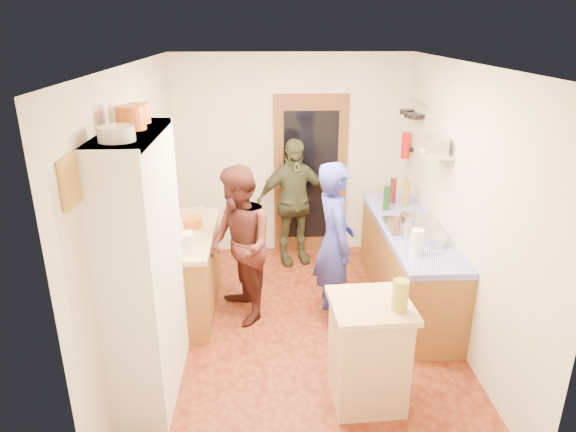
{
  "coord_description": "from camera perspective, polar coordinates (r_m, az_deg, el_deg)",
  "views": [
    {
      "loc": [
        -0.33,
        -4.49,
        2.93
      ],
      "look_at": [
        -0.12,
        0.15,
        1.17
      ],
      "focal_mm": 32.0,
      "sensor_mm": 36.0,
      "label": 1
    }
  ],
  "objects": [
    {
      "name": "floor",
      "position": [
        5.37,
        1.41,
        -12.45
      ],
      "size": [
        3.0,
        4.0,
        0.02
      ],
      "primitive_type": "cube",
      "color": "brown",
      "rests_on": "ground"
    },
    {
      "name": "ceiling",
      "position": [
        4.51,
        1.71,
        16.65
      ],
      "size": [
        3.0,
        4.0,
        0.02
      ],
      "primitive_type": "cube",
      "color": "silver",
      "rests_on": "ground"
    },
    {
      "name": "wall_back",
      "position": [
        6.71,
        0.35,
        6.64
      ],
      "size": [
        3.0,
        0.02,
        2.6
      ],
      "primitive_type": "cube",
      "color": "beige",
      "rests_on": "ground"
    },
    {
      "name": "wall_front",
      "position": [
        2.98,
        4.3,
        -12.42
      ],
      "size": [
        3.0,
        0.02,
        2.6
      ],
      "primitive_type": "cube",
      "color": "beige",
      "rests_on": "ground"
    },
    {
      "name": "wall_left",
      "position": [
        4.92,
        -16.28,
        0.51
      ],
      "size": [
        0.02,
        4.0,
        2.6
      ],
      "primitive_type": "cube",
      "color": "beige",
      "rests_on": "ground"
    },
    {
      "name": "wall_right",
      "position": [
        5.12,
        18.67,
        1.01
      ],
      "size": [
        0.02,
        4.0,
        2.6
      ],
      "primitive_type": "cube",
      "color": "beige",
      "rests_on": "ground"
    },
    {
      "name": "door_frame",
      "position": [
        6.75,
        2.49,
        4.51
      ],
      "size": [
        0.95,
        0.06,
        2.1
      ],
      "primitive_type": "cube",
      "color": "brown",
      "rests_on": "ground"
    },
    {
      "name": "door_glass",
      "position": [
        6.72,
        2.51,
        4.43
      ],
      "size": [
        0.7,
        0.02,
        1.7
      ],
      "primitive_type": "cube",
      "color": "black",
      "rests_on": "door_frame"
    },
    {
      "name": "hutch_body",
      "position": [
        4.23,
        -15.63,
        -5.73
      ],
      "size": [
        0.4,
        1.2,
        2.2
      ],
      "primitive_type": "cube",
      "color": "white",
      "rests_on": "ground"
    },
    {
      "name": "hutch_top_shelf",
      "position": [
        3.89,
        -17.16,
        8.7
      ],
      "size": [
        0.4,
        1.14,
        0.04
      ],
      "primitive_type": "cube",
      "color": "white",
      "rests_on": "hutch_body"
    },
    {
      "name": "plate_stack",
      "position": [
        3.56,
        -18.53,
        8.68
      ],
      "size": [
        0.24,
        0.24,
        0.1
      ],
      "primitive_type": "cylinder",
      "color": "white",
      "rests_on": "hutch_top_shelf"
    },
    {
      "name": "orange_pot_a",
      "position": [
        3.93,
        -17.09,
        10.4
      ],
      "size": [
        0.21,
        0.21,
        0.17
      ],
      "primitive_type": "cylinder",
      "color": "orange",
      "rests_on": "hutch_top_shelf"
    },
    {
      "name": "orange_pot_b",
      "position": [
        4.18,
        -16.24,
        10.92
      ],
      "size": [
        0.17,
        0.17,
        0.15
      ],
      "primitive_type": "cylinder",
      "color": "orange",
      "rests_on": "hutch_top_shelf"
    },
    {
      "name": "left_counter_base",
      "position": [
        5.6,
        -11.28,
        -6.27
      ],
      "size": [
        0.6,
        1.4,
        0.85
      ],
      "primitive_type": "cube",
      "color": "#905F25",
      "rests_on": "ground"
    },
    {
      "name": "left_counter_top",
      "position": [
        5.42,
        -11.6,
        -2.02
      ],
      "size": [
        0.64,
        1.44,
        0.05
      ],
      "primitive_type": "cube",
      "color": "tan",
      "rests_on": "left_counter_base"
    },
    {
      "name": "toaster",
      "position": [
        4.92,
        -11.95,
        -2.93
      ],
      "size": [
        0.26,
        0.19,
        0.18
      ],
      "primitive_type": "cube",
      "rotation": [
        0.0,
        0.0,
        0.1
      ],
      "color": "white",
      "rests_on": "left_counter_top"
    },
    {
      "name": "kettle",
      "position": [
        5.26,
        -12.44,
        -1.39
      ],
      "size": [
        0.2,
        0.2,
        0.18
      ],
      "primitive_type": "cylinder",
      "rotation": [
        0.0,
        0.0,
        -0.3
      ],
      "color": "white",
      "rests_on": "left_counter_top"
    },
    {
      "name": "orange_bowl",
      "position": [
        5.51,
        -10.63,
        -0.73
      ],
      "size": [
        0.23,
        0.23,
        0.1
      ],
      "primitive_type": "cylinder",
      "rotation": [
        0.0,
        0.0,
        -0.03
      ],
      "color": "orange",
      "rests_on": "left_counter_top"
    },
    {
      "name": "chopping_board",
      "position": [
        5.94,
        -10.62,
        0.49
      ],
      "size": [
        0.34,
        0.29,
        0.02
      ],
      "primitive_type": "cube",
      "rotation": [
        0.0,
        0.0,
        0.24
      ],
      "color": "tan",
      "rests_on": "left_counter_top"
    },
    {
      "name": "right_counter_base",
      "position": [
        5.79,
        13.1,
        -5.57
      ],
      "size": [
        0.6,
        2.2,
        0.84
      ],
      "primitive_type": "cube",
      "color": "#905F25",
      "rests_on": "ground"
    },
    {
      "name": "right_counter_top",
      "position": [
        5.61,
        13.47,
        -1.43
      ],
      "size": [
        0.62,
        2.22,
        0.06
      ],
      "primitive_type": "cube",
      "color": "#1B25B2",
      "rests_on": "right_counter_base"
    },
    {
      "name": "hob",
      "position": [
        5.54,
        13.66,
        -1.17
      ],
      "size": [
        0.55,
        0.58,
        0.04
      ],
      "primitive_type": "cube",
      "color": "silver",
      "rests_on": "right_counter_top"
    },
    {
      "name": "pot_on_hob",
      "position": [
        5.46,
        13.36,
        -0.5
      ],
      "size": [
        0.21,
        0.21,
        0.14
      ],
      "primitive_type": "cylinder",
      "color": "silver",
      "rests_on": "hob"
    },
    {
      "name": "bottle_a",
      "position": [
        5.99,
        10.91,
        1.97
      ],
      "size": [
        0.08,
        0.08,
        0.29
      ],
      "primitive_type": "cylinder",
      "rotation": [
        0.0,
        0.0,
        0.07
      ],
      "color": "#143F14",
      "rests_on": "right_counter_top"
    },
    {
      "name": "bottle_b",
      "position": [
        6.25,
        11.57,
        2.79
      ],
      "size": [
        0.08,
        0.08,
        0.31
      ],
      "primitive_type": "cylinder",
      "rotation": [
        0.0,
        0.0,
        -0.04
      ],
      "color": "#591419",
      "rests_on": "right_counter_top"
    },
    {
      "name": "bottle_c",
      "position": [
        6.18,
        12.98,
        2.46
      ],
      "size": [
        0.09,
        0.09,
        0.3
      ],
      "primitive_type": "cylinder",
      "rotation": [
        0.0,
        0.0,
        -0.24
      ],
      "color": "olive",
      "rests_on": "right_counter_top"
    },
    {
      "name": "paper_towel",
      "position": [
        4.88,
        14.1,
        -2.88
      ],
      "size": [
        0.12,
        0.12,
        0.26
      ],
      "primitive_type": "cylinder",
      "rotation": [
        0.0,
        0.0,
        -0.07
      ],
      "color": "white",
      "rests_on": "right_counter_top"
    },
    {
      "name": "mixing_bowl",
      "position": [
        5.19,
        15.97,
        -2.6
      ],
      "size": [
        0.29,
        0.29,
        0.09
      ],
      "primitive_type": "cylinder",
      "rotation": [
        0.0,
        0.0,
        0.31
      ],
      "color": "silver",
      "rests_on": "right_counter_top"
    },
    {
      "name": "island_base",
      "position": [
        4.31,
        8.87,
        -14.98
      ],
      "size": [
        0.58,
        0.58,
        0.86
      ],
      "primitive_type": "cube",
      "rotation": [
        0.0,
        0.0,
        0.06
      ],
      "color": "tan",
      "rests_on": "ground"
    },
    {
      "name": "island_top",
      "position": [
        4.07,
        9.22,
        -9.76
      ],
      "size": [
        0.66,
        0.66,
        0.05
      ],
      "primitive_type": "cube",
      "rotation": [
        0.0,
        0.0,
        0.06
      ],
      "color": "tan",
      "rests_on": "island_base"
    },
    {
      "name": "cutting_board",
      "position": [
        4.09,
        8.36,
        -9.34
      ],
      "size": [
        0.37,
        0.3,
        0.02
      ],
      "primitive_type": "cube",
      "rotation": [
        0.0,
        0.0,
        0.06
      ],
      "color": "white",
      "rests_on": "island_top"
    },
    {
      "name": "oil_jar",
      "position": [
        3.94,
        12.34,
        -8.57
      ],
      "size": [
        0.13,
        0.13,
        0.24
      ],
      "primitive_type": "cylinder",
      "rotation": [
        0.0,
        0.0,
        0.06
      ],
      "color": "#AD9E2D",
      "rests_on": "island_top"
    },
    {
      "name": "pan_rail",
      "position": [
        6.34,
        14.21,
        12.11
      ],
      "size": [
        0.02,
        0.65,
        0.02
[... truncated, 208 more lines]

